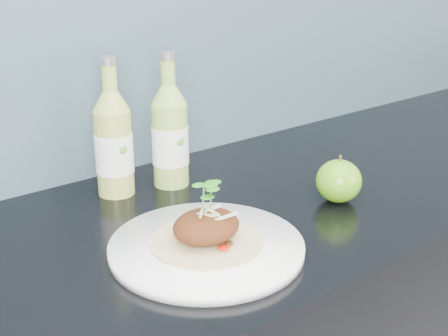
{
  "coord_description": "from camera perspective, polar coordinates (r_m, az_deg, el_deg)",
  "views": [
    {
      "loc": [
        -0.57,
        0.92,
        1.36
      ],
      "look_at": [
        -0.0,
        1.65,
        1.0
      ],
      "focal_mm": 50.0,
      "sensor_mm": 36.0,
      "label": 1
    }
  ],
  "objects": [
    {
      "name": "cider_bottle_left",
      "position": [
        1.14,
        -10.05,
        2.21
      ],
      "size": [
        0.09,
        0.09,
        0.25
      ],
      "rotation": [
        0.0,
        0.0,
        0.41
      ],
      "color": "#9EB34A",
      "rests_on": "kitchen_counter"
    },
    {
      "name": "green_apple",
      "position": [
        1.13,
        10.45,
        -1.18
      ],
      "size": [
        0.09,
        0.09,
        0.09
      ],
      "rotation": [
        0.0,
        0.0,
        -0.15
      ],
      "color": "#52840E",
      "rests_on": "kitchen_counter"
    },
    {
      "name": "dinner_plate",
      "position": [
        0.95,
        -1.61,
        -7.27
      ],
      "size": [
        0.38,
        0.38,
        0.02
      ],
      "color": "white",
      "rests_on": "kitchen_counter"
    },
    {
      "name": "cider_bottle_right",
      "position": [
        1.17,
        -4.95,
        2.93
      ],
      "size": [
        0.07,
        0.07,
        0.25
      ],
      "rotation": [
        0.0,
        0.0,
        -0.01
      ],
      "color": "#8EB54B",
      "rests_on": "kitchen_counter"
    },
    {
      "name": "pork_taco",
      "position": [
        0.94,
        -1.64,
        -5.24
      ],
      "size": [
        0.17,
        0.17,
        0.1
      ],
      "color": "tan",
      "rests_on": "dinner_plate"
    }
  ]
}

